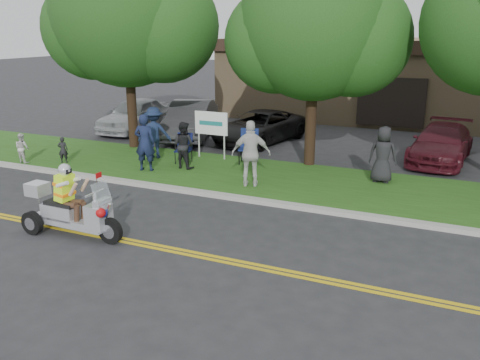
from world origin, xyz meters
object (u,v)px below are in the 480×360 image
at_px(parked_car_far_left, 135,115).
at_px(parked_car_mid, 259,127).
at_px(lawn_chair_b, 249,144).
at_px(spectator_adult_right, 251,154).
at_px(spectator_adult_mid, 184,145).
at_px(spectator_adult_left, 145,143).
at_px(lawn_chair_a, 184,146).
at_px(parked_car_left, 191,120).
at_px(parked_car_right, 441,143).
at_px(trike_scooter, 70,211).

relative_size(parked_car_far_left, parked_car_mid, 0.96).
xyz_separation_m(lawn_chair_b, spectator_adult_right, (1.10, -2.43, 0.31)).
bearing_deg(spectator_adult_mid, spectator_adult_right, 169.06).
height_order(spectator_adult_left, spectator_adult_right, spectator_adult_right).
xyz_separation_m(lawn_chair_a, parked_car_left, (-2.02, 4.03, 0.11)).
relative_size(spectator_adult_right, parked_car_mid, 0.42).
bearing_deg(parked_car_mid, parked_car_right, 9.69).
distance_m(spectator_adult_left, parked_car_mid, 6.07).
bearing_deg(spectator_adult_left, parked_car_left, -89.46).
distance_m(spectator_adult_mid, parked_car_left, 5.24).
bearing_deg(parked_car_far_left, parked_car_left, -8.98).
distance_m(parked_car_far_left, parked_car_right, 13.05).
relative_size(lawn_chair_a, spectator_adult_right, 0.52).
xyz_separation_m(parked_car_far_left, parked_car_right, (13.05, -0.18, -0.11)).
bearing_deg(spectator_adult_right, parked_car_right, -149.82).
xyz_separation_m(lawn_chair_a, spectator_adult_right, (3.14, -1.58, 0.40)).
xyz_separation_m(trike_scooter, parked_car_mid, (0.23, 10.84, 0.06)).
height_order(lawn_chair_b, spectator_adult_left, spectator_adult_left).
bearing_deg(parked_car_left, spectator_adult_left, -93.16).
xyz_separation_m(trike_scooter, spectator_adult_mid, (-0.39, 5.77, 0.29)).
distance_m(spectator_adult_left, spectator_adult_mid, 1.25).
height_order(spectator_adult_right, parked_car_left, spectator_adult_right).
bearing_deg(lawn_chair_b, parked_car_mid, 92.55).
xyz_separation_m(lawn_chair_a, lawn_chair_b, (2.04, 0.85, 0.09)).
relative_size(spectator_adult_right, parked_car_far_left, 0.43).
bearing_deg(parked_car_right, lawn_chair_a, -147.21).
xyz_separation_m(spectator_adult_left, spectator_adult_mid, (0.97, 0.77, -0.15)).
bearing_deg(lawn_chair_b, lawn_chair_a, -171.21).
height_order(spectator_adult_left, parked_car_far_left, spectator_adult_left).
relative_size(parked_car_left, parked_car_mid, 1.02).
height_order(parked_car_far_left, parked_car_mid, parked_car_far_left).
height_order(spectator_adult_right, parked_car_mid, spectator_adult_right).
distance_m(parked_car_far_left, parked_car_mid, 6.05).
distance_m(lawn_chair_b, parked_car_far_left, 7.91).
xyz_separation_m(spectator_adult_mid, parked_car_right, (7.62, 4.80, -0.23)).
distance_m(trike_scooter, parked_car_right, 12.80).
xyz_separation_m(spectator_adult_right, parked_car_right, (4.84, 5.73, -0.43)).
height_order(spectator_adult_mid, parked_car_mid, spectator_adult_mid).
bearing_deg(lawn_chair_b, spectator_adult_right, -79.40).
distance_m(spectator_adult_left, parked_car_right, 10.25).
xyz_separation_m(lawn_chair_a, parked_car_far_left, (-5.07, 4.34, 0.09)).
relative_size(trike_scooter, spectator_adult_mid, 1.67).
relative_size(trike_scooter, parked_car_mid, 0.55).
bearing_deg(lawn_chair_b, parked_car_right, 15.22).
bearing_deg(trike_scooter, lawn_chair_a, 98.06).
height_order(spectator_adult_mid, parked_car_right, spectator_adult_mid).
xyz_separation_m(lawn_chair_b, parked_car_left, (-4.05, 3.18, 0.02)).
bearing_deg(parked_car_right, spectator_adult_mid, -142.52).
xyz_separation_m(parked_car_mid, parked_car_right, (7.00, -0.27, -0.00)).
bearing_deg(lawn_chair_a, spectator_adult_mid, -73.96).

